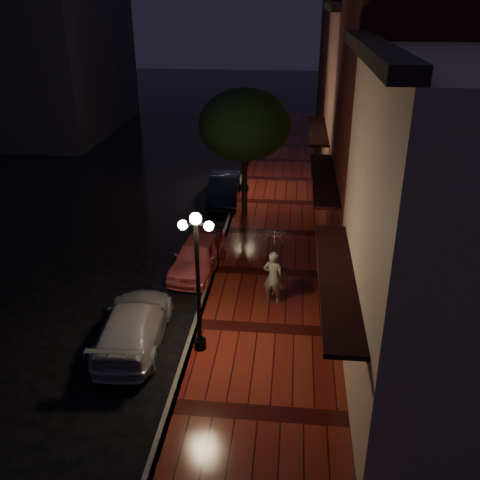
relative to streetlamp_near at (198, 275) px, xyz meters
The scene contains 15 objects.
ground 5.65m from the streetlamp_near, 94.00° to the left, with size 120.00×120.00×0.00m, color black.
sidewalk 5.91m from the streetlamp_near, 69.19° to the left, with size 4.50×60.00×0.15m, color #4B110D.
curb 5.61m from the streetlamp_near, 94.00° to the left, with size 0.25×60.00×0.15m, color #595451.
storefront_near 6.92m from the streetlamp_near, ahead, with size 5.00×8.00×8.50m, color gray.
storefront_mid 10.08m from the streetlamp_near, 46.47° to the left, with size 5.00×8.00×11.00m, color #511914.
storefront_far 16.52m from the streetlamp_near, 66.09° to the left, with size 5.00×8.00×9.00m, color #8C5951.
storefront_extra 25.98m from the streetlamp_near, 75.10° to the left, with size 5.00×12.00×10.00m, color #511914.
streetlamp_near is the anchor object (origin of this frame).
streetlamp_far 14.00m from the streetlamp_near, 90.00° to the left, with size 0.96×0.36×4.31m.
street_tree 11.12m from the streetlamp_near, 88.65° to the left, with size 4.16×4.16×5.80m.
pink_car 5.50m from the streetlamp_near, 100.63° to the left, with size 1.57×3.91×1.33m, color #E05C5F.
navy_car 12.89m from the streetlamp_near, 94.27° to the left, with size 1.46×4.20×1.38m, color black.
silver_car 2.85m from the streetlamp_near, behind, with size 1.84×4.53×1.31m, color #A2A2A9.
woman_with_umbrella 3.54m from the streetlamp_near, 54.78° to the left, with size 1.10×1.12×2.66m.
parking_meter 5.43m from the streetlamp_near, 92.20° to the left, with size 0.14×0.10×1.46m.
Camera 1 is at (2.86, -17.82, 9.68)m, focal length 40.00 mm.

